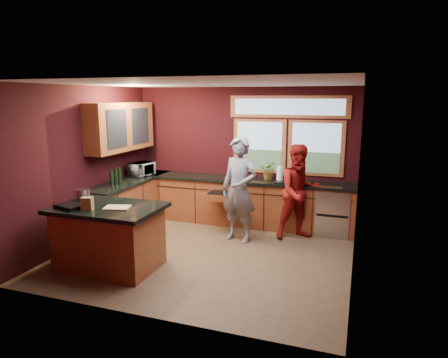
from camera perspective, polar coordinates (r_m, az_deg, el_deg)
The scene contains 14 objects.
floor at distance 6.61m, azimuth -2.45°, elevation -10.62°, with size 4.50×4.50×0.00m, color brown.
room_shell at distance 6.69m, azimuth -6.34°, elevation 5.53°, with size 4.52×4.02×2.71m.
back_counter at distance 7.93m, azimuth 3.37°, elevation -3.28°, with size 4.50×0.64×0.93m.
left_counter at distance 8.04m, azimuth -13.27°, elevation -3.36°, with size 0.64×2.30×0.93m.
island at distance 6.19m, azimuth -16.08°, elevation -7.91°, with size 1.55×1.05×0.95m.
person_grey at distance 6.94m, azimuth 2.20°, elevation -1.53°, with size 0.67×0.44×1.84m, color slate.
person_red at distance 7.20m, azimuth 10.76°, elevation -1.84°, with size 0.83×0.64×1.70m, color maroon.
microwave at distance 8.25m, azimuth -11.72°, elevation 1.36°, with size 0.50×0.34×0.27m, color #999999.
potted_plant at distance 7.74m, azimuth 6.46°, elevation 1.18°, with size 0.32×0.28×0.35m, color #999999.
paper_towel at distance 7.66m, azimuth 7.98°, elevation 0.74°, with size 0.12×0.12×0.28m, color white.
cutting_board at distance 5.90m, azimuth -15.02°, elevation -3.96°, with size 0.35×0.25×0.02m, color tan.
stock_pot at distance 6.47m, azimuth -19.59°, elevation -2.14°, with size 0.24×0.24×0.18m, color silver.
paper_bag at distance 5.93m, azimuth -18.96°, elevation -3.33°, with size 0.15×0.12×0.18m, color brown.
black_tray at distance 6.13m, azimuth -21.14°, elevation -3.63°, with size 0.40×0.28×0.05m, color black.
Camera 1 is at (2.26, -5.69, 2.50)m, focal length 32.00 mm.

